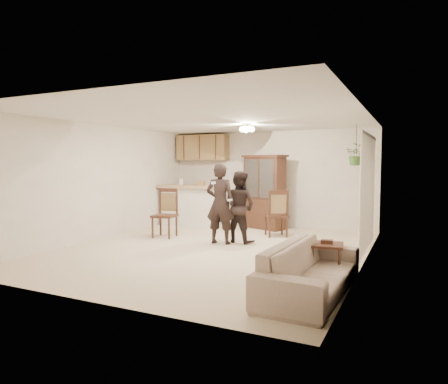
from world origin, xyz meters
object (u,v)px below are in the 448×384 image
at_px(adult, 220,200).
at_px(chair_bar, 165,224).
at_px(chair_hutch_right, 276,223).
at_px(sofa, 311,265).
at_px(china_hutch, 264,192).
at_px(side_table, 326,260).
at_px(chair_hutch_left, 273,217).
at_px(child, 239,210).

relative_size(adult, chair_bar, 1.65).
bearing_deg(chair_hutch_right, chair_bar, -4.31).
distance_m(sofa, china_hutch, 5.15).
height_order(side_table, chair_hutch_left, chair_hutch_left).
bearing_deg(china_hutch, chair_bar, -105.74).
relative_size(adult, china_hutch, 0.96).
bearing_deg(adult, child, -140.71).
bearing_deg(adult, chair_hutch_right, -126.97).
bearing_deg(adult, china_hutch, -100.32).
bearing_deg(chair_bar, adult, -12.66).
bearing_deg(chair_bar, child, -2.02).
height_order(chair_bar, chair_hutch_right, chair_bar).
relative_size(sofa, chair_hutch_left, 1.78).
bearing_deg(chair_hutch_right, side_table, 87.84).
height_order(adult, china_hutch, china_hutch).
height_order(adult, chair_hutch_right, adult).
bearing_deg(chair_hutch_right, sofa, 81.79).
xyz_separation_m(sofa, child, (-2.14, 2.65, 0.31)).
xyz_separation_m(sofa, chair_hutch_right, (-1.66, 3.66, -0.06)).
xyz_separation_m(child, chair_bar, (-1.74, -0.19, -0.37)).
bearing_deg(child, chair_hutch_left, -81.87).
xyz_separation_m(child, china_hutch, (-0.14, 1.93, 0.25)).
height_order(sofa, chair_hutch_left, chair_hutch_left).
relative_size(adult, child, 1.33).
xyz_separation_m(sofa, side_table, (0.05, 0.75, -0.10)).
xyz_separation_m(china_hutch, side_table, (2.33, -3.83, -0.66)).
relative_size(sofa, child, 1.39).
bearing_deg(china_hutch, chair_hutch_left, 50.55).
height_order(child, chair_hutch_right, child).
height_order(adult, side_table, adult).
distance_m(child, chair_hutch_left, 2.08).
bearing_deg(child, chair_hutch_right, -105.65).
xyz_separation_m(chair_bar, chair_hutch_left, (1.80, 2.23, -0.01)).
distance_m(side_table, chair_hutch_right, 3.37).
distance_m(side_table, chair_bar, 4.28).
xyz_separation_m(side_table, chair_bar, (-3.93, 1.71, 0.05)).
xyz_separation_m(adult, chair_hutch_right, (0.77, 1.31, -0.60)).
distance_m(sofa, chair_bar, 4.60).
bearing_deg(child, chair_bar, 16.07).
height_order(side_table, chair_hutch_right, chair_hutch_right).
bearing_deg(chair_hutch_left, chair_hutch_right, -46.75).
relative_size(china_hutch, chair_hutch_right, 1.75).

